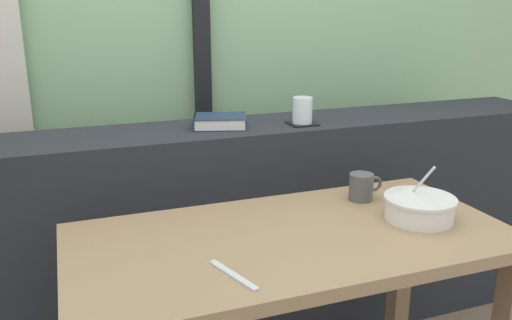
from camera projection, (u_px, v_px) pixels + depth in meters
The scene contains 9 objects.
window_divider_post at pixel (201, 7), 2.32m from camera, with size 0.07×0.05×2.60m, color black.
dark_console_ledge at pixel (230, 238), 2.04m from camera, with size 2.80×0.34×0.89m, color #23262B.
breakfast_table at pixel (291, 274), 1.45m from camera, with size 1.19×0.59×0.72m.
coaster_square at pixel (302, 124), 1.95m from camera, with size 0.10×0.10×0.01m, color black.
juice_glass at pixel (302, 111), 1.94m from camera, with size 0.07×0.07×0.10m.
closed_book at pixel (219, 121), 1.90m from camera, with size 0.22×0.19×0.04m.
soup_bowl at pixel (419, 208), 1.51m from camera, with size 0.20×0.20×0.16m.
fork_utensil at pixel (233, 275), 1.20m from camera, with size 0.02×0.17×0.01m, color silver.
ceramic_mug at pixel (362, 187), 1.66m from camera, with size 0.11×0.08×0.08m.
Camera 1 is at (-0.56, -1.24, 1.31)m, focal length 37.06 mm.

